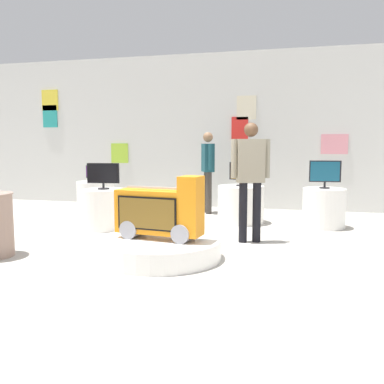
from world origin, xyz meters
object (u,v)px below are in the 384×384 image
at_px(main_display_pedestal, 159,248).
at_px(tv_on_left_rear, 95,173).
at_px(tv_on_center_rear, 325,173).
at_px(novelty_firetruck_tv, 160,213).
at_px(display_pedestal_far_right, 241,204).
at_px(shopper_browsing_near_truck, 250,173).
at_px(display_pedestal_left_rear, 96,198).
at_px(tv_on_right_rear, 103,175).
at_px(display_pedestal_right_rear, 104,209).
at_px(display_pedestal_center_rear, 324,208).
at_px(shopper_browsing_rear, 208,166).
at_px(tv_on_far_right, 241,173).

xyz_separation_m(main_display_pedestal, tv_on_left_rear, (-2.31, 2.82, 0.71)).
bearing_deg(tv_on_center_rear, novelty_firetruck_tv, -128.40).
xyz_separation_m(tv_on_left_rear, tv_on_center_rear, (4.38, -0.25, 0.11)).
bearing_deg(display_pedestal_far_right, shopper_browsing_near_truck, -77.28).
bearing_deg(display_pedestal_left_rear, tv_on_right_rear, -57.84).
relative_size(tv_on_left_rear, tv_on_center_rear, 0.71).
xyz_separation_m(main_display_pedestal, display_pedestal_right_rear, (-1.49, 1.52, 0.21)).
height_order(display_pedestal_left_rear, tv_on_center_rear, tv_on_center_rear).
distance_m(novelty_firetruck_tv, display_pedestal_right_rear, 2.16).
xyz_separation_m(display_pedestal_center_rear, shopper_browsing_rear, (-2.23, 0.98, 0.63)).
height_order(display_pedestal_far_right, shopper_browsing_near_truck, shopper_browsing_near_truck).
height_order(tv_on_left_rear, tv_on_center_rear, tv_on_center_rear).
height_order(tv_on_left_rear, display_pedestal_center_rear, tv_on_left_rear).
relative_size(novelty_firetruck_tv, tv_on_right_rear, 2.08).
relative_size(novelty_firetruck_tv, display_pedestal_far_right, 1.35).
bearing_deg(display_pedestal_left_rear, tv_on_far_right, -3.29).
distance_m(display_pedestal_right_rear, display_pedestal_far_right, 2.41).
height_order(tv_on_left_rear, shopper_browsing_rear, shopper_browsing_rear).
xyz_separation_m(display_pedestal_far_right, tv_on_far_right, (0.00, -0.00, 0.57)).
bearing_deg(display_pedestal_center_rear, display_pedestal_right_rear, -163.48).
xyz_separation_m(display_pedestal_left_rear, tv_on_left_rear, (-0.00, -0.00, 0.50)).
xyz_separation_m(tv_on_right_rear, tv_on_far_right, (2.13, 1.13, -0.00)).
bearing_deg(tv_on_center_rear, tv_on_right_rear, -163.49).
height_order(display_pedestal_center_rear, tv_on_right_rear, tv_on_right_rear).
bearing_deg(tv_on_center_rear, shopper_browsing_near_truck, -127.51).
height_order(tv_on_right_rear, display_pedestal_far_right, tv_on_right_rear).
xyz_separation_m(main_display_pedestal, tv_on_center_rear, (2.07, 2.57, 0.81)).
bearing_deg(shopper_browsing_near_truck, tv_on_right_rear, 171.65).
bearing_deg(tv_on_center_rear, display_pedestal_right_rear, -163.55).
relative_size(tv_on_far_right, shopper_browsing_near_truck, 0.26).
distance_m(tv_on_center_rear, display_pedestal_far_right, 1.55).
relative_size(tv_on_left_rear, shopper_browsing_rear, 0.22).
bearing_deg(tv_on_left_rear, shopper_browsing_rear, 18.98).
height_order(novelty_firetruck_tv, tv_on_far_right, tv_on_far_right).
height_order(display_pedestal_left_rear, display_pedestal_right_rear, same).
distance_m(tv_on_left_rear, tv_on_center_rear, 4.38).
bearing_deg(novelty_firetruck_tv, main_display_pedestal, 154.92).
bearing_deg(novelty_firetruck_tv, display_pedestal_far_right, 76.89).
relative_size(main_display_pedestal, display_pedestal_right_rear, 2.14).
relative_size(novelty_firetruck_tv, display_pedestal_left_rear, 1.51).
distance_m(main_display_pedestal, display_pedestal_right_rear, 2.14).
relative_size(main_display_pedestal, tv_on_right_rear, 2.86).
height_order(novelty_firetruck_tv, tv_on_right_rear, tv_on_right_rear).
relative_size(shopper_browsing_near_truck, shopper_browsing_rear, 1.04).
distance_m(display_pedestal_center_rear, display_pedestal_right_rear, 3.71).
bearing_deg(tv_on_left_rear, display_pedestal_right_rear, -57.65).
bearing_deg(tv_on_right_rear, tv_on_left_rear, 122.24).
bearing_deg(display_pedestal_center_rear, main_display_pedestal, -128.73).
xyz_separation_m(novelty_firetruck_tv, tv_on_right_rear, (-1.51, 1.53, 0.34)).
height_order(tv_on_center_rear, display_pedestal_far_right, tv_on_center_rear).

